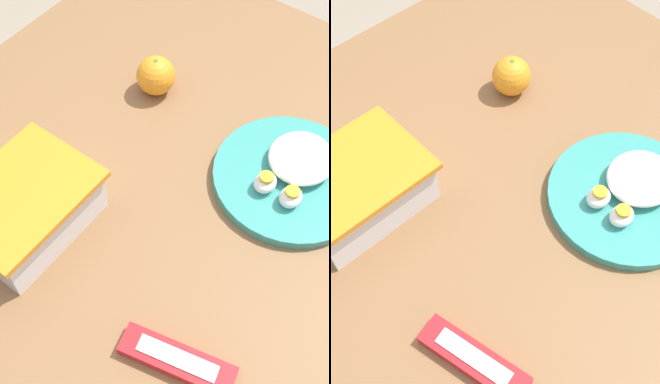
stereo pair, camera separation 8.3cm
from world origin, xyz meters
The scene contains 6 objects.
ground_plane centered at (0.00, 0.00, 0.00)m, with size 10.00×10.00×0.00m, color gray.
table centered at (0.00, 0.00, 0.62)m, with size 0.93×0.86×0.70m.
food_container centered at (-0.25, 0.08, 0.74)m, with size 0.21×0.16×0.09m.
orange_fruit centered at (0.10, 0.10, 0.74)m, with size 0.07×0.07×0.07m.
rice_plate centered at (0.06, -0.20, 0.72)m, with size 0.26×0.26×0.05m.
candy_bar centered at (-0.29, -0.23, 0.71)m, with size 0.08×0.16×0.02m.
Camera 2 is at (-0.42, -0.40, 1.42)m, focal length 50.00 mm.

